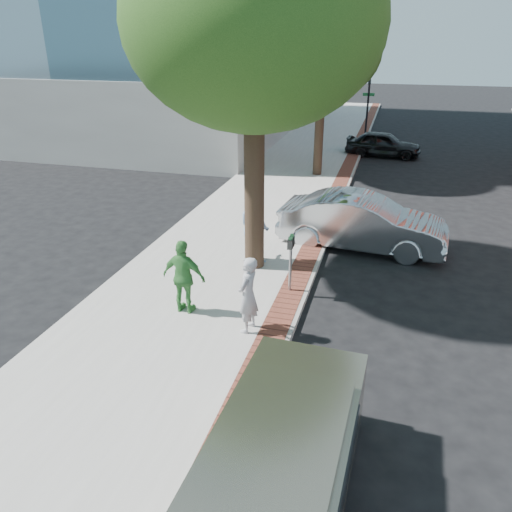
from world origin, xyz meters
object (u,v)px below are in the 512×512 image
(person_gray, at_px, (248,295))
(bg_car, at_px, (383,144))
(parking_meter, at_px, (291,251))
(van, at_px, (281,467))
(sedan_silver, at_px, (362,222))
(person_green, at_px, (184,277))
(person_officer, at_px, (255,227))

(person_gray, distance_m, bg_car, 18.48)
(parking_meter, distance_m, van, 6.24)
(parking_meter, height_order, bg_car, parking_meter)
(sedan_silver, bearing_deg, person_green, 151.61)
(sedan_silver, height_order, van, sedan_silver)
(person_officer, relative_size, bg_car, 0.50)
(person_gray, xyz_separation_m, bg_car, (2.00, 18.37, -0.34))
(person_green, distance_m, van, 5.54)
(person_officer, xyz_separation_m, sedan_silver, (2.78, 1.99, -0.30))
(person_green, xyz_separation_m, sedan_silver, (3.51, 5.20, -0.20))
(sedan_silver, distance_m, van, 9.69)
(person_green, xyz_separation_m, bg_car, (3.59, 18.00, -0.36))
(person_officer, distance_m, person_green, 3.30)
(parking_meter, xyz_separation_m, person_officer, (-1.34, 1.58, -0.10))
(person_green, height_order, bg_car, person_green)
(van, bearing_deg, person_green, 128.11)
(bg_car, relative_size, van, 0.87)
(parking_meter, bearing_deg, person_officer, 130.23)
(person_officer, relative_size, sedan_silver, 0.39)
(person_green, relative_size, sedan_silver, 0.35)
(sedan_silver, height_order, bg_car, sedan_silver)
(parking_meter, height_order, person_officer, person_officer)
(person_gray, bearing_deg, parking_meter, 175.80)
(person_officer, bearing_deg, van, 151.74)
(person_gray, bearing_deg, sedan_silver, 170.33)
(person_gray, xyz_separation_m, sedan_silver, (1.92, 5.57, -0.18))
(parking_meter, distance_m, bg_car, 16.45)
(person_gray, xyz_separation_m, van, (1.65, -4.12, -0.11))
(sedan_silver, bearing_deg, bg_car, 5.28)
(parking_meter, bearing_deg, person_gray, -103.57)
(sedan_silver, relative_size, van, 1.11)
(parking_meter, xyz_separation_m, person_gray, (-0.48, -2.00, -0.21))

